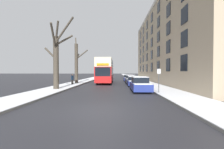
{
  "coord_description": "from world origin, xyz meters",
  "views": [
    {
      "loc": [
        0.99,
        -7.96,
        2.05
      ],
      "look_at": [
        0.26,
        14.21,
        1.64
      ],
      "focal_mm": 24.0,
      "sensor_mm": 36.0,
      "label": 1
    }
  ],
  "objects_px": {
    "parked_car_0": "(140,84)",
    "parked_car_1": "(134,81)",
    "bare_tree_left_0": "(57,58)",
    "bare_tree_left_1": "(77,62)",
    "street_sign_post": "(159,79)",
    "double_decker_bus": "(105,70)",
    "parked_car_2": "(130,79)",
    "oncoming_van": "(109,74)",
    "parked_car_3": "(128,78)",
    "pedestrian_left_sidewalk": "(72,79)"
  },
  "relations": [
    {
      "from": "bare_tree_left_1",
      "to": "parked_car_2",
      "type": "height_order",
      "value": "bare_tree_left_1"
    },
    {
      "from": "parked_car_3",
      "to": "street_sign_post",
      "type": "distance_m",
      "value": 19.42
    },
    {
      "from": "double_decker_bus",
      "to": "oncoming_van",
      "type": "relative_size",
      "value": 2.16
    },
    {
      "from": "parked_car_3",
      "to": "pedestrian_left_sidewalk",
      "type": "height_order",
      "value": "pedestrian_left_sidewalk"
    },
    {
      "from": "parked_car_2",
      "to": "oncoming_van",
      "type": "xyz_separation_m",
      "value": [
        -4.88,
        19.39,
        0.67
      ]
    },
    {
      "from": "parked_car_0",
      "to": "parked_car_1",
      "type": "distance_m",
      "value": 5.96
    },
    {
      "from": "bare_tree_left_0",
      "to": "pedestrian_left_sidewalk",
      "type": "relative_size",
      "value": 4.59
    },
    {
      "from": "bare_tree_left_0",
      "to": "parked_car_2",
      "type": "distance_m",
      "value": 14.32
    },
    {
      "from": "bare_tree_left_0",
      "to": "bare_tree_left_1",
      "type": "bearing_deg",
      "value": 91.41
    },
    {
      "from": "pedestrian_left_sidewalk",
      "to": "street_sign_post",
      "type": "xyz_separation_m",
      "value": [
        10.63,
        -8.89,
        0.42
      ]
    },
    {
      "from": "bare_tree_left_1",
      "to": "parked_car_0",
      "type": "relative_size",
      "value": 1.84
    },
    {
      "from": "parked_car_0",
      "to": "street_sign_post",
      "type": "distance_m",
      "value": 2.65
    },
    {
      "from": "parked_car_2",
      "to": "parked_car_0",
      "type": "bearing_deg",
      "value": -90.0
    },
    {
      "from": "parked_car_0",
      "to": "parked_car_1",
      "type": "xyz_separation_m",
      "value": [
        0.0,
        5.96,
        -0.05
      ]
    },
    {
      "from": "double_decker_bus",
      "to": "oncoming_van",
      "type": "xyz_separation_m",
      "value": [
        -0.33,
        18.98,
        -1.06
      ]
    },
    {
      "from": "parked_car_2",
      "to": "pedestrian_left_sidewalk",
      "type": "relative_size",
      "value": 2.51
    },
    {
      "from": "parked_car_1",
      "to": "parked_car_3",
      "type": "xyz_separation_m",
      "value": [
        0.0,
        11.23,
        -0.01
      ]
    },
    {
      "from": "bare_tree_left_0",
      "to": "parked_car_0",
      "type": "distance_m",
      "value": 9.52
    },
    {
      "from": "parked_car_3",
      "to": "oncoming_van",
      "type": "distance_m",
      "value": 14.14
    },
    {
      "from": "double_decker_bus",
      "to": "parked_car_3",
      "type": "height_order",
      "value": "double_decker_bus"
    },
    {
      "from": "parked_car_1",
      "to": "pedestrian_left_sidewalk",
      "type": "height_order",
      "value": "pedestrian_left_sidewalk"
    },
    {
      "from": "pedestrian_left_sidewalk",
      "to": "parked_car_2",
      "type": "bearing_deg",
      "value": 159.89
    },
    {
      "from": "oncoming_van",
      "to": "parked_car_3",
      "type": "bearing_deg",
      "value": -69.8
    },
    {
      "from": "parked_car_0",
      "to": "oncoming_van",
      "type": "distance_m",
      "value": 30.83
    },
    {
      "from": "double_decker_bus",
      "to": "parked_car_0",
      "type": "xyz_separation_m",
      "value": [
        4.54,
        -11.46,
        -1.71
      ]
    },
    {
      "from": "pedestrian_left_sidewalk",
      "to": "bare_tree_left_1",
      "type": "bearing_deg",
      "value": -134.26
    },
    {
      "from": "bare_tree_left_0",
      "to": "parked_car_2",
      "type": "bearing_deg",
      "value": 49.71
    },
    {
      "from": "parked_car_2",
      "to": "parked_car_3",
      "type": "distance_m",
      "value": 6.13
    },
    {
      "from": "bare_tree_left_0",
      "to": "bare_tree_left_1",
      "type": "xyz_separation_m",
      "value": [
        -0.22,
        9.0,
        0.18
      ]
    },
    {
      "from": "bare_tree_left_0",
      "to": "parked_car_1",
      "type": "distance_m",
      "value": 11.05
    },
    {
      "from": "parked_car_2",
      "to": "parked_car_1",
      "type": "bearing_deg",
      "value": -90.0
    },
    {
      "from": "bare_tree_left_1",
      "to": "oncoming_van",
      "type": "relative_size",
      "value": 1.7
    },
    {
      "from": "parked_car_1",
      "to": "parked_car_2",
      "type": "bearing_deg",
      "value": 90.0
    },
    {
      "from": "parked_car_2",
      "to": "parked_car_3",
      "type": "xyz_separation_m",
      "value": [
        0.0,
        6.13,
        -0.04
      ]
    },
    {
      "from": "double_decker_bus",
      "to": "street_sign_post",
      "type": "xyz_separation_m",
      "value": [
        5.92,
        -13.63,
        -1.06
      ]
    },
    {
      "from": "bare_tree_left_1",
      "to": "double_decker_bus",
      "type": "xyz_separation_m",
      "value": [
        4.75,
        2.11,
        -1.32
      ]
    },
    {
      "from": "bare_tree_left_0",
      "to": "bare_tree_left_1",
      "type": "relative_size",
      "value": 0.95
    },
    {
      "from": "parked_car_3",
      "to": "oncoming_van",
      "type": "relative_size",
      "value": 0.93
    },
    {
      "from": "parked_car_2",
      "to": "street_sign_post",
      "type": "distance_m",
      "value": 13.31
    },
    {
      "from": "double_decker_bus",
      "to": "parked_car_2",
      "type": "xyz_separation_m",
      "value": [
        4.54,
        -0.41,
        -1.73
      ]
    },
    {
      "from": "parked_car_1",
      "to": "parked_car_3",
      "type": "distance_m",
      "value": 11.23
    },
    {
      "from": "parked_car_2",
      "to": "oncoming_van",
      "type": "bearing_deg",
      "value": 104.12
    },
    {
      "from": "parked_car_2",
      "to": "bare_tree_left_0",
      "type": "bearing_deg",
      "value": -130.29
    },
    {
      "from": "bare_tree_left_0",
      "to": "bare_tree_left_1",
      "type": "distance_m",
      "value": 9.01
    },
    {
      "from": "bare_tree_left_0",
      "to": "parked_car_3",
      "type": "distance_m",
      "value": 19.34
    },
    {
      "from": "bare_tree_left_0",
      "to": "oncoming_van",
      "type": "height_order",
      "value": "bare_tree_left_0"
    },
    {
      "from": "parked_car_1",
      "to": "oncoming_van",
      "type": "bearing_deg",
      "value": 101.27
    },
    {
      "from": "parked_car_3",
      "to": "parked_car_0",
      "type": "bearing_deg",
      "value": -90.0
    },
    {
      "from": "bare_tree_left_1",
      "to": "pedestrian_left_sidewalk",
      "type": "relative_size",
      "value": 4.82
    },
    {
      "from": "parked_car_1",
      "to": "parked_car_3",
      "type": "relative_size",
      "value": 0.93
    }
  ]
}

